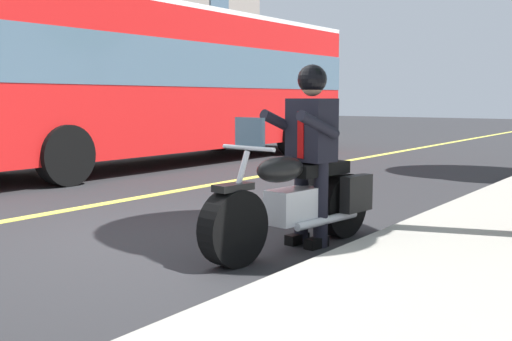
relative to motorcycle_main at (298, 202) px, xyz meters
The scene contains 5 objects.
ground_plane 1.58m from the motorcycle_main, 69.22° to the right, with size 80.00×80.00×0.00m, color #28282B.
lane_center_stripe 3.49m from the motorcycle_main, 81.05° to the right, with size 60.00×0.16×0.01m, color #E5DB4C.
motorcycle_main is the anchor object (origin of this frame).
rider_main 0.61m from the motorcycle_main, behind, with size 0.67×0.61×1.74m.
bus_near 8.23m from the motorcycle_main, 127.04° to the right, with size 11.05×2.70×3.30m.
Camera 1 is at (4.26, 4.43, 1.42)m, focal length 42.65 mm.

